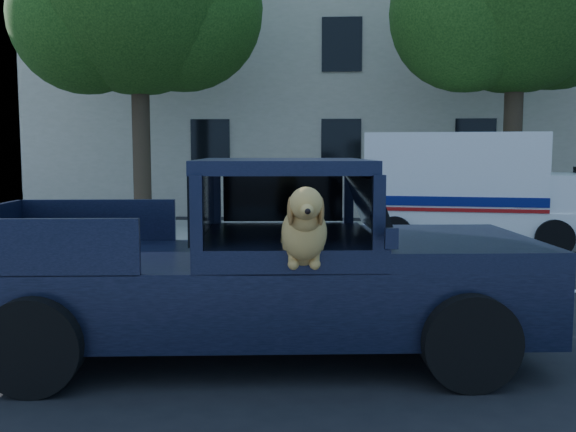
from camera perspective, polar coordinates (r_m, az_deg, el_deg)
name	(u,v)px	position (r m, az deg, el deg)	size (l,w,h in m)	color
ground	(264,361)	(6.46, -2.19, -12.80)	(120.00, 120.00, 0.00)	black
far_sidewalk	(302,233)	(15.43, 1.26, -1.53)	(60.00, 4.00, 0.15)	gray
lane_stripes	(420,289)	(9.81, 11.66, -6.37)	(21.60, 0.14, 0.01)	silver
building_main	(398,79)	(22.84, 9.77, 11.93)	(26.00, 6.00, 9.00)	beige
pickup_truck	(247,289)	(6.54, -3.64, -6.49)	(5.71, 3.00, 1.98)	black
mail_truck	(467,198)	(14.12, 15.60, 1.57)	(4.66, 2.77, 2.42)	silver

